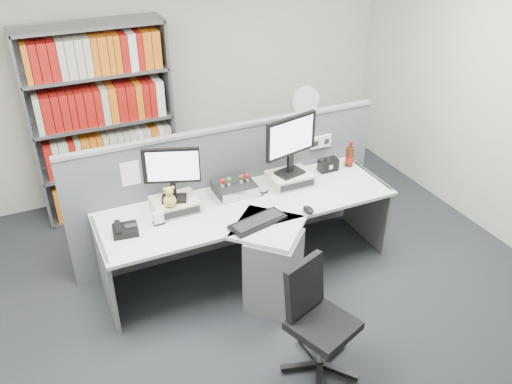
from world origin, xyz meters
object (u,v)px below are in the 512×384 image
monitor_right (291,141)px  desk_fan (304,103)px  monitor_left (172,170)px  filing_cabinet (302,159)px  desk_calendar (158,219)px  desk_phone (125,230)px  cola_bottle (350,157)px  shelving_unit (103,125)px  speaker (328,165)px  desk (259,241)px  mouse (308,210)px  office_chair (316,317)px  desktop_pc (235,188)px  keyboard (258,222)px

monitor_right → desk_fan: bearing=55.1°
monitor_left → desk_fan: (1.81, 1.02, -0.07)m
filing_cabinet → monitor_right: bearing=-124.9°
monitor_right → desk_calendar: monitor_right is taller
desk_phone → cola_bottle: bearing=5.8°
cola_bottle → shelving_unit: shelving_unit is taller
speaker → cola_bottle: size_ratio=0.70×
filing_cabinet → cola_bottle: bearing=-91.1°
desk → monitor_left: (-0.61, 0.38, 0.65)m
desk → mouse: 0.51m
desk → filing_cabinet: 1.85m
desk_phone → speaker: (2.02, 0.23, 0.03)m
desk_fan → desk_phone: bearing=-152.5°
cola_bottle → desk_fan: (0.02, 0.96, 0.21)m
desk → desk_phone: (-1.08, 0.21, 0.30)m
monitor_left → cola_bottle: bearing=1.9°
monitor_left → desk_phone: 0.61m
desk_phone → office_chair: bearing=-49.2°
cola_bottle → office_chair: cola_bottle is taller
desk → desk_phone: size_ratio=11.90×
cola_bottle → desk_fan: size_ratio=0.51×
desk → monitor_right: bearing=37.9°
monitor_right → desktop_pc: (-0.53, 0.05, -0.38)m
monitor_right → desk_calendar: size_ratio=4.91×
desktop_pc → shelving_unit: size_ratio=0.17×
desktop_pc → monitor_left: bearing=-174.6°
monitor_right → desk_fan: 1.24m
monitor_left → speaker: bearing=2.3°
cola_bottle → monitor_right: bearing=-175.0°
desk_fan → cola_bottle: bearing=-91.1°
filing_cabinet → desk_fan: 0.68m
keyboard → mouse: bearing=-2.7°
desk_calendar → desk_fan: 2.33m
monitor_right → desk_fan: size_ratio=1.05×
cola_bottle → speaker: bearing=179.2°
desk_phone → desk_calendar: 0.28m
mouse → monitor_left: bearing=153.2°
mouse → shelving_unit: bearing=123.4°
keyboard → desk_calendar: (-0.74, 0.34, 0.03)m
monitor_left → shelving_unit: (-0.29, 1.47, -0.13)m
monitor_right → desktop_pc: monitor_right is taller
keyboard → mouse: 0.46m
shelving_unit → filing_cabinet: size_ratio=2.86×
monitor_left → desk_fan: size_ratio=0.90×
desk → cola_bottle: bearing=20.6°
desk_fan → desk: bearing=-130.6°
keyboard → filing_cabinet: size_ratio=0.74×
filing_cabinet → office_chair: size_ratio=0.80×
desk_calendar → speaker: size_ratio=0.61×
mouse → speaker: (0.54, 0.57, 0.04)m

